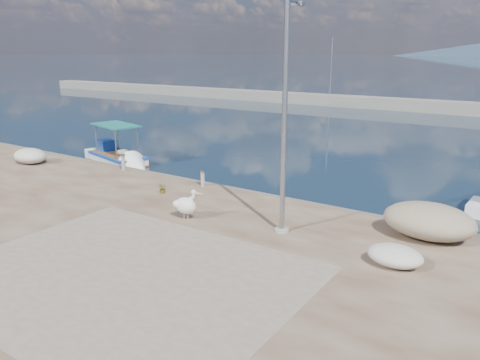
% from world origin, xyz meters
% --- Properties ---
extents(ground, '(1400.00, 1400.00, 0.00)m').
position_xyz_m(ground, '(0.00, 0.00, 0.00)').
color(ground, '#162635').
rests_on(ground, ground).
extents(quay_patch, '(9.00, 7.00, 0.01)m').
position_xyz_m(quay_patch, '(1.00, -3.00, 0.50)').
color(quay_patch, gray).
rests_on(quay_patch, quay).
extents(breakwater, '(120.00, 2.20, 7.50)m').
position_xyz_m(breakwater, '(-0.00, 40.00, 0.60)').
color(breakwater, gray).
rests_on(breakwater, ground).
extents(boat_left, '(5.49, 2.96, 2.52)m').
position_xyz_m(boat_left, '(-10.31, 6.90, 0.20)').
color(boat_left, white).
rests_on(boat_left, ground).
extents(pelican, '(1.10, 0.78, 1.05)m').
position_xyz_m(pelican, '(-0.35, 1.04, 1.00)').
color(pelican, tan).
rests_on(pelican, quay).
extents(lamp_post, '(0.44, 0.96, 7.00)m').
position_xyz_m(lamp_post, '(2.90, 1.88, 3.80)').
color(lamp_post, gray).
rests_on(lamp_post, quay).
extents(bollard_near, '(0.22, 0.22, 0.67)m').
position_xyz_m(bollard_near, '(-2.38, 4.52, 0.86)').
color(bollard_near, gray).
rests_on(bollard_near, quay).
extents(bollard_far, '(0.25, 0.25, 0.76)m').
position_xyz_m(bollard_far, '(-7.29, 4.60, 0.91)').
color(bollard_far, gray).
rests_on(bollard_far, quay).
extents(potted_plant, '(0.46, 0.42, 0.43)m').
position_xyz_m(potted_plant, '(-3.05, 2.80, 0.71)').
color(potted_plant, '#33722D').
rests_on(potted_plant, quay).
extents(net_pile_c, '(2.74, 1.95, 1.07)m').
position_xyz_m(net_pile_c, '(6.85, 3.92, 1.04)').
color(net_pile_c, tan).
rests_on(net_pile_c, quay).
extents(net_pile_a, '(1.88, 1.37, 0.77)m').
position_xyz_m(net_pile_a, '(-12.25, 2.91, 0.89)').
color(net_pile_a, silver).
rests_on(net_pile_a, quay).
extents(net_pile_d, '(1.47, 1.10, 0.55)m').
position_xyz_m(net_pile_d, '(6.58, 1.40, 0.78)').
color(net_pile_d, silver).
rests_on(net_pile_d, quay).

